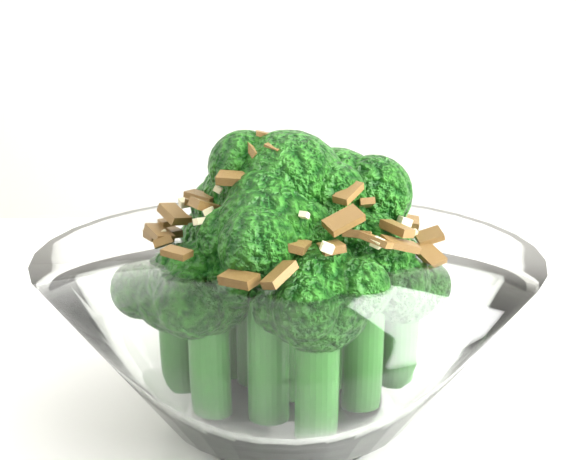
% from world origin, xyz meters
% --- Properties ---
extents(broccoli_dish, '(0.24, 0.24, 0.15)m').
position_xyz_m(broccoli_dish, '(0.36, 0.03, 0.81)').
color(broccoli_dish, white).
rests_on(broccoli_dish, table).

